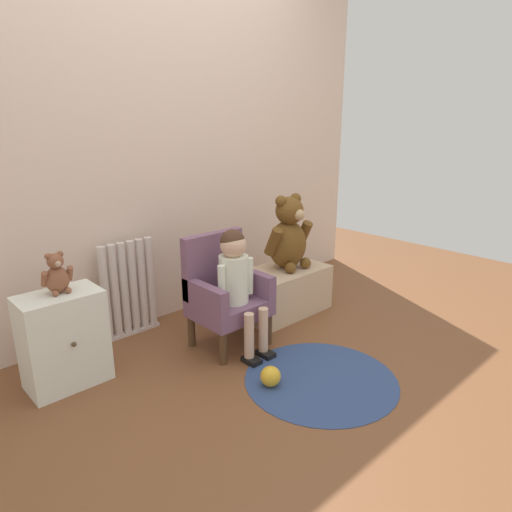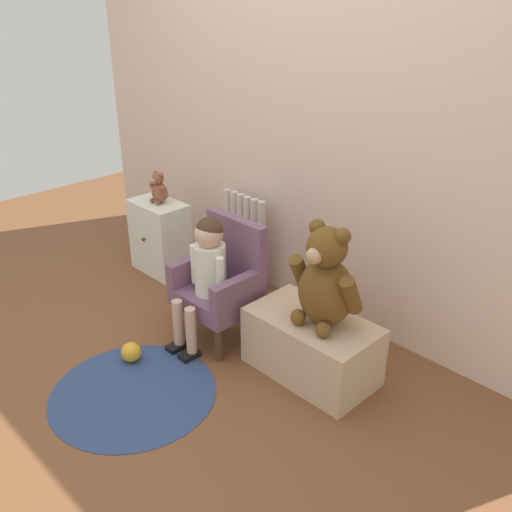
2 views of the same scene
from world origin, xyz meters
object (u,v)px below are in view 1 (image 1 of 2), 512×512
Objects in this scene: child_figure at (236,274)px; low_bench at (283,291)px; toy_ball at (271,376)px; floor_rug at (321,379)px; small_teddy_bear at (57,275)px; large_teddy_bear at (288,236)px; child_armchair at (225,292)px; small_dresser at (64,340)px; radiator at (129,289)px.

low_bench is (0.58, 0.18, -0.31)m from child_figure.
floor_rug is at bearing -31.87° from toy_ball.
small_teddy_bear reaches higher than toy_ball.
small_teddy_bear is 1.44m from floor_rug.
low_bench is 0.39m from large_teddy_bear.
large_teddy_bear reaches higher than child_figure.
child_figure is at bearing 99.57° from floor_rug.
child_figure reaches higher than toy_ball.
low_bench is at bearing 39.77° from toy_ball.
small_teddy_bear is at bearing 165.66° from child_armchair.
large_teddy_bear is 0.64× the size of floor_rug.
low_bench is 0.94m from toy_ball.
small_dresser is 1.07m from toy_ball.
child_armchair is at bearing -13.43° from small_dresser.
child_figure is 1.41× the size of large_teddy_bear.
radiator is 1.29m from floor_rug.
toy_ball is (-0.14, -0.42, -0.42)m from child_figure.
child_figure is at bearing 71.92° from toy_ball.
child_figure reaches higher than small_dresser.
small_dresser is (-0.52, -0.29, -0.05)m from radiator.
small_teddy_bear is at bearing 134.37° from toy_ball.
low_bench is 6.08× the size of toy_ball.
child_figure is 0.61m from toy_ball.
low_bench is (0.58, 0.07, -0.17)m from child_armchair.
toy_ball is (-0.78, -0.61, -0.49)m from large_teddy_bear.
child_armchair reaches higher than low_bench.
child_armchair is 6.30× the size of toy_ball.
child_figure is 6.81× the size of toy_ball.
small_teddy_bear reaches higher than floor_rug.
child_figure is 0.67m from large_teddy_bear.
floor_rug is (-0.49, -0.74, -0.16)m from low_bench.
large_teddy_bear is (0.06, 0.01, 0.39)m from low_bench.
large_teddy_bear is at bearing -22.64° from radiator.
child_figure is at bearing -20.81° from small_teddy_bear.
radiator is 0.90× the size of child_armchair.
large_teddy_bear reaches higher than radiator.
radiator is 1.18× the size of large_teddy_bear.
small_teddy_bear is at bearing 41.98° from small_dresser.
low_bench reaches higher than toy_ball.
large_teddy_bear is at bearing 16.74° from child_figure.
floor_rug is at bearing -68.78° from radiator.
small_dresser reaches higher than floor_rug.
toy_ball is at bearing -140.23° from low_bench.
toy_ball is at bearing -44.69° from small_dresser.
radiator is 0.94× the size of low_bench.
radiator is 0.83× the size of child_figure.
child_figure reaches higher than low_bench.
small_dresser is 1.56m from large_teddy_bear.
small_teddy_bear is 1.96× the size of toy_ball.
toy_ball is (0.73, -0.75, -0.54)m from small_teddy_bear.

